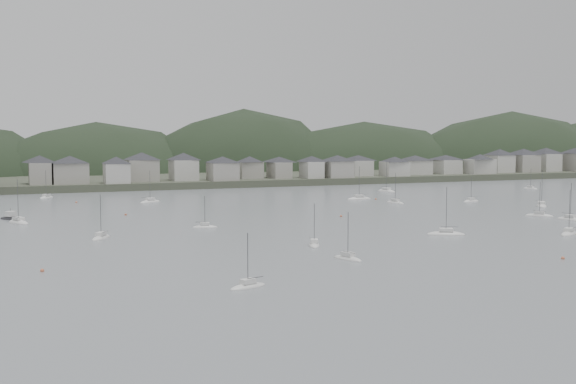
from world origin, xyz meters
name	(u,v)px	position (x,y,z in m)	size (l,w,h in m)	color
ground	(426,250)	(0.00, 0.00, 0.00)	(900.00, 900.00, 0.00)	slate
far_shore_land	(149,171)	(0.00, 295.00, 1.50)	(900.00, 250.00, 3.00)	#383D2D
forested_ridge	(167,196)	(4.83, 269.40, -11.28)	(851.55, 103.94, 102.57)	black
waterfront_town	(304,165)	(50.59, 183.34, 8.66)	(451.48, 28.46, 12.92)	#99968C
moored_fleet	(264,215)	(-9.52, 69.21, 0.18)	(264.75, 178.31, 12.82)	silver
motor_launch_far	(11,218)	(-76.72, 85.72, 0.29)	(7.02, 7.54, 3.82)	black
mooring_buoys	(249,220)	(-17.09, 59.99, 0.15)	(116.76, 146.66, 0.70)	#BD613F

